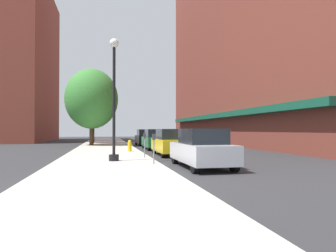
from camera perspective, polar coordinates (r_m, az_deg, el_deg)
The scene contains 14 objects.
ground_plane at distance 26.32m, azimuth -3.23°, elevation -4.25°, with size 90.00×90.00×0.00m, color #2D2D30.
sidewalk_slab at distance 27.01m, azimuth -11.99°, elevation -4.02°, with size 4.80×50.00×0.12m, color #B7B2A8.
building_right_brick at distance 35.30m, azimuth 14.55°, elevation 17.64°, with size 6.80×40.00×25.52m.
building_far_background at distance 47.23m, azimuth -25.66°, elevation 10.74°, with size 6.80×18.00×21.96m.
lamppost at distance 14.43m, azimuth -10.44°, elevation 5.61°, with size 0.48×0.48×5.90m.
fire_hydrant at distance 20.42m, azimuth -7.45°, elevation -3.80°, with size 0.33×0.26×0.79m.
parking_meter_near at distance 12.78m, azimuth -2.77°, elevation -3.70°, with size 0.14×0.09×1.31m.
parking_meter_far at distance 15.86m, azimuth -4.57°, elevation -3.13°, with size 0.14×0.09×1.31m.
tree_near at distance 29.79m, azimuth -14.60°, elevation 5.12°, with size 5.10×5.10×7.47m.
tree_mid at distance 34.83m, azimuth -14.40°, elevation 4.56°, with size 4.67×4.67×7.39m.
car_silver at distance 12.60m, azimuth 6.54°, elevation -4.38°, with size 1.80×4.30×1.66m.
car_yellow at distance 18.51m, azimuth 0.50°, elevation -3.23°, with size 1.80×4.30×1.66m.
car_green at distance 24.11m, azimuth -2.43°, elevation -2.65°, with size 1.80×4.30×1.66m.
car_black at distance 30.40m, azimuth -4.41°, elevation -2.26°, with size 1.80×4.30×1.66m.
Camera 1 is at (0.01, -7.97, 1.61)m, focal length 31.39 mm.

